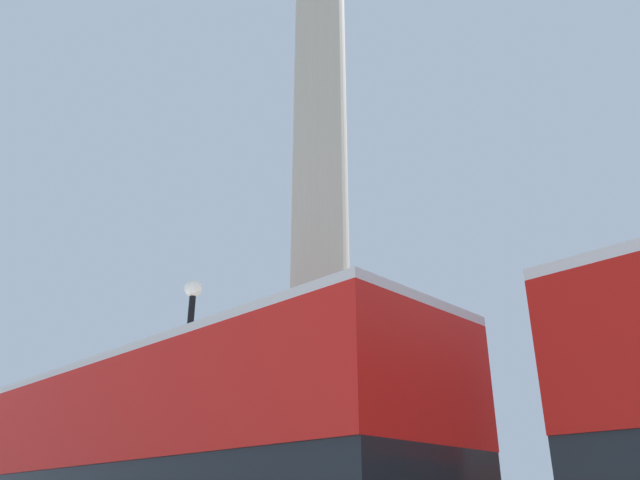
# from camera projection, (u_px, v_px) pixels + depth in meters

# --- Properties ---
(monument_column) EXTENTS (6.22, 6.22, 21.29)m
(monument_column) POSITION_uv_depth(u_px,v_px,m) (320.00, 378.00, 15.17)
(monument_column) COLOR #A39E8E
(monument_column) RESTS_ON ground_plane
(street_lamp) EXTENTS (0.39, 0.39, 6.79)m
(street_lamp) POSITION_uv_depth(u_px,v_px,m) (181.00, 430.00, 12.30)
(street_lamp) COLOR black
(street_lamp) RESTS_ON ground_plane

